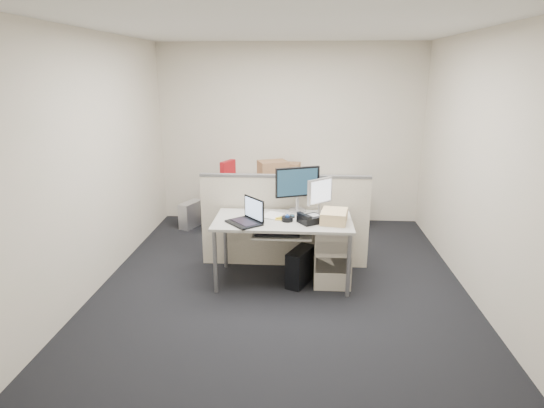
# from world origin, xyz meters

# --- Properties ---
(floor) EXTENTS (4.00, 4.50, 0.01)m
(floor) POSITION_xyz_m (0.00, 0.00, -0.01)
(floor) COLOR black
(floor) RESTS_ON ground
(ceiling) EXTENTS (4.00, 4.50, 0.01)m
(ceiling) POSITION_xyz_m (0.00, 0.00, 2.70)
(ceiling) COLOR white
(ceiling) RESTS_ON ground
(wall_back) EXTENTS (4.00, 0.02, 2.70)m
(wall_back) POSITION_xyz_m (0.00, 2.25, 1.35)
(wall_back) COLOR beige
(wall_back) RESTS_ON ground
(wall_front) EXTENTS (4.00, 0.02, 2.70)m
(wall_front) POSITION_xyz_m (0.00, -2.25, 1.35)
(wall_front) COLOR beige
(wall_front) RESTS_ON ground
(wall_left) EXTENTS (0.02, 4.50, 2.70)m
(wall_left) POSITION_xyz_m (-2.00, 0.00, 1.35)
(wall_left) COLOR beige
(wall_left) RESTS_ON ground
(wall_right) EXTENTS (0.02, 4.50, 2.70)m
(wall_right) POSITION_xyz_m (2.00, 0.00, 1.35)
(wall_right) COLOR beige
(wall_right) RESTS_ON ground
(desk) EXTENTS (1.50, 0.75, 0.73)m
(desk) POSITION_xyz_m (0.00, 0.00, 0.66)
(desk) COLOR #AEADA3
(desk) RESTS_ON floor
(keyboard_tray) EXTENTS (0.62, 0.32, 0.02)m
(keyboard_tray) POSITION_xyz_m (0.00, -0.18, 0.62)
(keyboard_tray) COLOR #AEADA3
(keyboard_tray) RESTS_ON desk
(drawer_pedestal) EXTENTS (0.40, 0.55, 0.65)m
(drawer_pedestal) POSITION_xyz_m (0.55, 0.05, 0.33)
(drawer_pedestal) COLOR beige
(drawer_pedestal) RESTS_ON floor
(cubicle_partition) EXTENTS (2.00, 0.06, 1.10)m
(cubicle_partition) POSITION_xyz_m (0.00, 0.45, 0.55)
(cubicle_partition) COLOR beige
(cubicle_partition) RESTS_ON floor
(back_counter) EXTENTS (2.00, 0.60, 0.72)m
(back_counter) POSITION_xyz_m (0.00, 1.93, 0.36)
(back_counter) COLOR beige
(back_counter) RESTS_ON floor
(monitor_main) EXTENTS (0.56, 0.38, 0.52)m
(monitor_main) POSITION_xyz_m (0.15, 0.32, 0.99)
(monitor_main) COLOR black
(monitor_main) RESTS_ON desk
(monitor_small) EXTENTS (0.37, 0.36, 0.42)m
(monitor_small) POSITION_xyz_m (0.40, 0.18, 0.94)
(monitor_small) COLOR #B7B7BC
(monitor_small) RESTS_ON desk
(laptop) EXTENTS (0.43, 0.44, 0.27)m
(laptop) POSITION_xyz_m (-0.41, -0.17, 0.86)
(laptop) COLOR black
(laptop) RESTS_ON desk
(trackball) EXTENTS (0.15, 0.15, 0.05)m
(trackball) POSITION_xyz_m (0.05, -0.05, 0.75)
(trackball) COLOR black
(trackball) RESTS_ON desk
(desk_phone) EXTENTS (0.31, 0.29, 0.08)m
(desk_phone) POSITION_xyz_m (0.30, -0.08, 0.77)
(desk_phone) COLOR black
(desk_phone) RESTS_ON desk
(paper_stack) EXTENTS (0.29, 0.31, 0.01)m
(paper_stack) POSITION_xyz_m (-0.12, 0.12, 0.74)
(paper_stack) COLOR silver
(paper_stack) RESTS_ON desk
(sticky_pad) EXTENTS (0.07, 0.07, 0.01)m
(sticky_pad) POSITION_xyz_m (-0.05, 0.00, 0.74)
(sticky_pad) COLOR yellow
(sticky_pad) RESTS_ON desk
(travel_mug) EXTENTS (0.10, 0.10, 0.16)m
(travel_mug) POSITION_xyz_m (-0.35, 0.02, 0.81)
(travel_mug) COLOR black
(travel_mug) RESTS_ON desk
(banana) EXTENTS (0.17, 0.09, 0.04)m
(banana) POSITION_xyz_m (0.00, 0.01, 0.75)
(banana) COLOR gold
(banana) RESTS_ON desk
(cellphone) EXTENTS (0.06, 0.10, 0.01)m
(cellphone) POSITION_xyz_m (0.10, 0.11, 0.74)
(cellphone) COLOR black
(cellphone) RESTS_ON desk
(manila_folders) EXTENTS (0.32, 0.38, 0.13)m
(manila_folders) POSITION_xyz_m (0.55, -0.05, 0.79)
(manila_folders) COLOR beige
(manila_folders) RESTS_ON desk
(keyboard) EXTENTS (0.47, 0.18, 0.03)m
(keyboard) POSITION_xyz_m (-0.05, -0.22, 0.64)
(keyboard) COLOR black
(keyboard) RESTS_ON keyboard_tray
(pc_tower_desk) EXTENTS (0.33, 0.47, 0.40)m
(pc_tower_desk) POSITION_xyz_m (0.20, -0.05, 0.20)
(pc_tower_desk) COLOR black
(pc_tower_desk) RESTS_ON floor
(pc_tower_spare_dark) EXTENTS (0.21, 0.49, 0.45)m
(pc_tower_spare_dark) POSITION_xyz_m (-1.05, 1.63, 0.22)
(pc_tower_spare_dark) COLOR black
(pc_tower_spare_dark) RESTS_ON floor
(pc_tower_spare_silver) EXTENTS (0.31, 0.44, 0.38)m
(pc_tower_spare_silver) POSITION_xyz_m (-1.48, 1.77, 0.19)
(pc_tower_spare_silver) COLOR #B7B7BC
(pc_tower_spare_silver) RESTS_ON floor
(cardboard_box_left) EXTENTS (0.49, 0.43, 0.30)m
(cardboard_box_left) POSITION_xyz_m (-0.23, 1.81, 0.87)
(cardboard_box_left) COLOR #A9714D
(cardboard_box_left) RESTS_ON back_counter
(cardboard_box_right) EXTENTS (0.35, 0.29, 0.23)m
(cardboard_box_right) POSITION_xyz_m (0.00, 2.05, 0.84)
(cardboard_box_right) COLOR #A9714D
(cardboard_box_right) RESTS_ON back_counter
(red_binder) EXTENTS (0.20, 0.32, 0.29)m
(red_binder) POSITION_xyz_m (-0.90, 1.83, 0.87)
(red_binder) COLOR #AA1017
(red_binder) RESTS_ON back_counter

